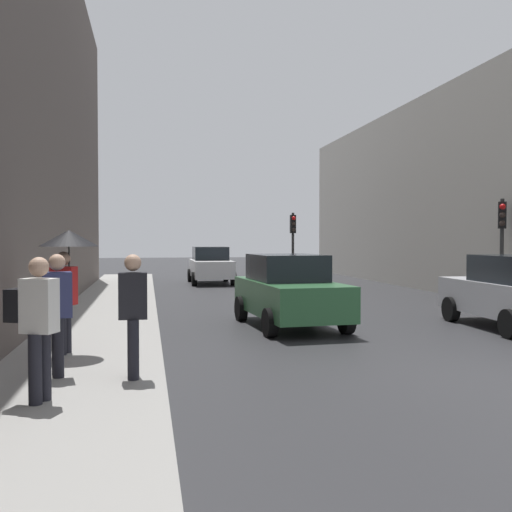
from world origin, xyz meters
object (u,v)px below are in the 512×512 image
pedestrian_with_grey_backpack (54,307)px  pedestrian_in_dark_coat (133,310)px  traffic_light_far_median (293,235)px  pedestrian_with_umbrella (67,257)px  car_white_compact (211,265)px  car_green_estate (289,291)px  traffic_light_mid_street (502,232)px  pedestrian_with_black_backpack (36,320)px

pedestrian_with_grey_backpack → pedestrian_in_dark_coat: bearing=-15.9°
traffic_light_far_median → pedestrian_with_grey_backpack: size_ratio=1.89×
pedestrian_with_umbrella → pedestrian_with_grey_backpack: size_ratio=1.21×
car_white_compact → pedestrian_with_grey_backpack: 19.95m
car_green_estate → pedestrian_in_dark_coat: size_ratio=2.45×
pedestrian_with_grey_backpack → car_green_estate: bearing=47.5°
traffic_light_far_median → car_white_compact: (-3.61, 1.82, -1.43)m
pedestrian_with_grey_backpack → traffic_light_mid_street: bearing=33.2°
pedestrian_with_umbrella → pedestrian_with_black_backpack: size_ratio=1.21×
traffic_light_far_median → traffic_light_mid_street: (4.39, -9.59, 0.05)m
car_white_compact → car_green_estate: size_ratio=0.97×
pedestrian_with_umbrella → pedestrian_in_dark_coat: bearing=-60.4°
traffic_light_mid_street → car_white_compact: (-8.00, 11.41, -1.48)m
pedestrian_with_black_backpack → pedestrian_with_grey_backpack: same height
pedestrian_in_dark_coat → pedestrian_with_black_backpack: bearing=-136.9°
car_white_compact → pedestrian_in_dark_coat: (-3.20, -19.80, 0.25)m
pedestrian_with_grey_backpack → pedestrian_in_dark_coat: 1.17m
traffic_light_far_median → pedestrian_with_grey_backpack: 19.39m
car_white_compact → car_green_estate: (0.41, -14.31, 0.00)m
traffic_light_far_median → pedestrian_with_black_backpack: (-7.94, -19.03, -1.15)m
pedestrian_with_umbrella → pedestrian_with_black_backpack: 3.16m
traffic_light_far_median → car_white_compact: traffic_light_far_median is taller
pedestrian_with_black_backpack → pedestrian_with_grey_backpack: bearing=89.8°
traffic_light_mid_street → pedestrian_with_umbrella: 13.90m
car_white_compact → pedestrian_with_grey_backpack: pedestrian_with_grey_backpack is taller
traffic_light_far_median → pedestrian_in_dark_coat: bearing=-110.7°
car_white_compact → pedestrian_with_umbrella: 18.32m
car_white_compact → pedestrian_with_umbrella: (-4.35, -17.77, 0.96)m
traffic_light_far_median → car_white_compact: size_ratio=0.80×
traffic_light_far_median → traffic_light_mid_street: bearing=-65.4°
pedestrian_with_umbrella → pedestrian_in_dark_coat: (1.15, -2.03, -0.71)m
car_white_compact → pedestrian_in_dark_coat: bearing=-99.2°
car_white_compact → pedestrian_with_black_backpack: 21.30m
pedestrian_with_black_backpack → car_green_estate: bearing=54.1°
car_white_compact → pedestrian_with_grey_backpack: bearing=-102.5°
pedestrian_with_umbrella → traffic_light_far_median: bearing=63.5°
traffic_light_mid_street → pedestrian_in_dark_coat: size_ratio=1.93×
traffic_light_far_median → pedestrian_with_umbrella: (-7.96, -15.95, -0.47)m
car_white_compact → pedestrian_in_dark_coat: size_ratio=2.37×
pedestrian_with_black_backpack → pedestrian_in_dark_coat: size_ratio=1.00×
car_green_estate → pedestrian_with_black_backpack: pedestrian_with_black_backpack is taller
traffic_light_mid_street → car_green_estate: 8.25m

